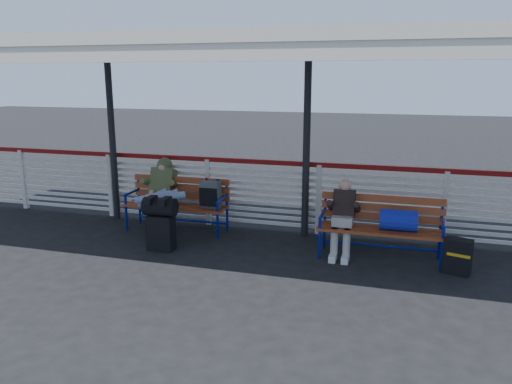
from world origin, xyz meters
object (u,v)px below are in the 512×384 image
(companion_person, at_px, (343,217))
(suitcase_side, at_px, (457,256))
(bench_right, at_px, (388,221))
(luggage_stack, at_px, (161,222))
(bench_left, at_px, (188,198))
(traveler_man, at_px, (160,194))

(companion_person, height_order, suitcase_side, companion_person)
(bench_right, relative_size, suitcase_side, 3.63)
(bench_right, xyz_separation_m, suitcase_side, (0.94, -0.31, -0.33))
(companion_person, bearing_deg, bench_right, 1.42)
(luggage_stack, relative_size, bench_right, 0.46)
(bench_left, xyz_separation_m, companion_person, (2.72, -0.47, 0.00))
(bench_right, bearing_deg, companion_person, -178.58)
(bench_left, bearing_deg, companion_person, -9.73)
(traveler_man, bearing_deg, bench_left, 45.35)
(luggage_stack, height_order, bench_left, bench_left)
(bench_left, distance_m, suitcase_side, 4.40)
(bench_left, relative_size, suitcase_side, 3.63)
(suitcase_side, bearing_deg, companion_person, -173.22)
(luggage_stack, relative_size, companion_person, 0.73)
(traveler_man, height_order, companion_person, traveler_man)
(bench_right, distance_m, suitcase_side, 1.05)
(bench_right, height_order, companion_person, companion_person)
(suitcase_side, bearing_deg, bench_right, 178.93)
(bench_right, relative_size, companion_person, 1.57)
(bench_right, height_order, suitcase_side, bench_right)
(companion_person, bearing_deg, bench_left, 170.27)
(bench_left, bearing_deg, luggage_stack, -89.81)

